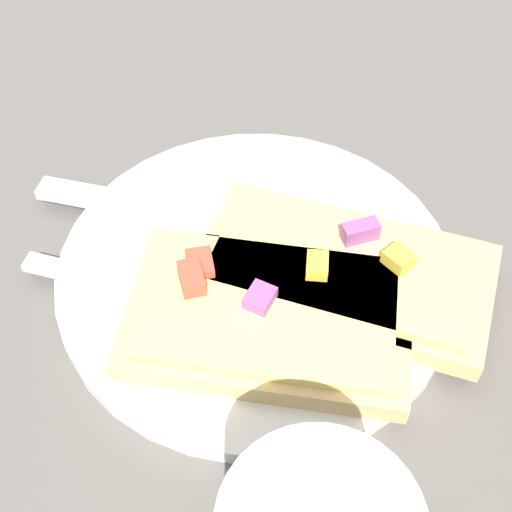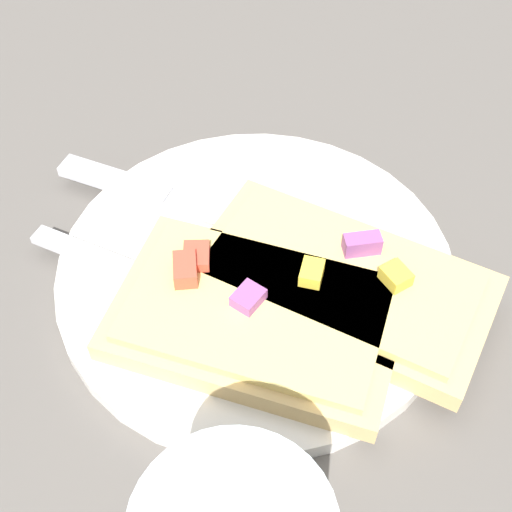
{
  "view_description": "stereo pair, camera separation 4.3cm",
  "coord_description": "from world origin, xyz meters",
  "px_view_note": "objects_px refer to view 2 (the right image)",
  "views": [
    {
      "loc": [
        0.24,
        0.13,
        0.36
      ],
      "look_at": [
        0.0,
        0.0,
        0.02
      ],
      "focal_mm": 50.0,
      "sensor_mm": 36.0,
      "label": 1
    },
    {
      "loc": [
        0.22,
        0.16,
        0.36
      ],
      "look_at": [
        0.0,
        0.0,
        0.02
      ],
      "focal_mm": 50.0,
      "sensor_mm": 36.0,
      "label": 2
    }
  ],
  "objects_px": {
    "plate": "(256,272)",
    "pizza_slice_corner": "(255,315)",
    "knife": "(179,202)",
    "pizza_slice_main": "(342,281)",
    "fork": "(203,299)"
  },
  "relations": [
    {
      "from": "fork",
      "to": "pizza_slice_corner",
      "type": "height_order",
      "value": "pizza_slice_corner"
    },
    {
      "from": "plate",
      "to": "pizza_slice_corner",
      "type": "distance_m",
      "value": 0.05
    },
    {
      "from": "knife",
      "to": "pizza_slice_corner",
      "type": "height_order",
      "value": "pizza_slice_corner"
    },
    {
      "from": "pizza_slice_corner",
      "to": "knife",
      "type": "bearing_deg",
      "value": -43.91
    },
    {
      "from": "plate",
      "to": "pizza_slice_corner",
      "type": "xyz_separation_m",
      "value": [
        0.03,
        0.03,
        0.02
      ]
    },
    {
      "from": "plate",
      "to": "fork",
      "type": "xyz_separation_m",
      "value": [
        0.04,
        -0.01,
        0.01
      ]
    },
    {
      "from": "fork",
      "to": "pizza_slice_corner",
      "type": "relative_size",
      "value": 1.16
    },
    {
      "from": "fork",
      "to": "pizza_slice_main",
      "type": "bearing_deg",
      "value": 30.77
    },
    {
      "from": "plate",
      "to": "knife",
      "type": "xyz_separation_m",
      "value": [
        -0.01,
        -0.07,
        0.01
      ]
    },
    {
      "from": "pizza_slice_main",
      "to": "pizza_slice_corner",
      "type": "xyz_separation_m",
      "value": [
        0.05,
        -0.03,
        -0.0
      ]
    },
    {
      "from": "plate",
      "to": "fork",
      "type": "distance_m",
      "value": 0.04
    },
    {
      "from": "plate",
      "to": "knife",
      "type": "distance_m",
      "value": 0.07
    },
    {
      "from": "plate",
      "to": "knife",
      "type": "height_order",
      "value": "knife"
    },
    {
      "from": "fork",
      "to": "knife",
      "type": "bearing_deg",
      "value": 129.26
    },
    {
      "from": "pizza_slice_main",
      "to": "knife",
      "type": "bearing_deg",
      "value": 172.98
    }
  ]
}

